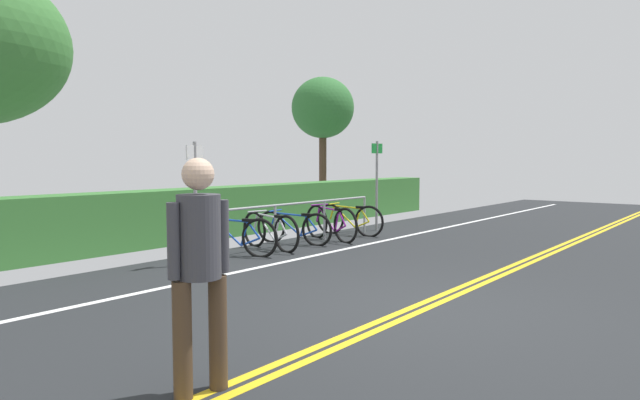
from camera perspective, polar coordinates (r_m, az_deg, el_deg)
The scene contains 15 objects.
ground_plane at distance 6.73m, azimuth 10.11°, elevation -11.12°, with size 37.13×10.05×0.05m, color #232628.
centre_line_yellow_inner at distance 6.68m, azimuth 10.72°, elevation -10.99°, with size 33.42×0.10×0.00m, color gold.
centre_line_yellow_outer at distance 6.76m, azimuth 9.51°, elevation -10.80°, with size 33.42×0.10×0.00m, color gold.
bike_lane_stripe_white at distance 8.68m, azimuth -9.00°, elevation -7.42°, with size 33.42×0.12×0.00m, color white.
bike_rack at distance 11.39m, azimuth -1.97°, elevation -1.35°, with size 4.68×0.05×0.87m.
bicycle_0 at distance 10.24m, azimuth -8.90°, elevation -3.67°, with size 0.64×1.75×0.75m.
bicycle_1 at distance 10.82m, azimuth -5.17°, elevation -3.20°, with size 0.46×1.74×0.75m.
bicycle_2 at distance 11.47m, azimuth -2.73°, elevation -2.87°, with size 0.51×1.77×0.71m.
bicycle_3 at distance 11.98m, azimuth 1.11°, elevation -2.39°, with size 0.56×1.73×0.79m.
bicycle_4 at distance 12.80m, azimuth 3.04°, elevation -2.04°, with size 0.46×1.75×0.75m.
pedestrian at distance 4.18m, azimuth -12.31°, elevation -5.92°, with size 0.48×0.32×1.76m.
sign_post_near at distance 9.32m, azimuth -12.71°, elevation 0.97°, with size 0.36×0.07×2.03m.
sign_post_far at distance 13.63m, azimuth 5.86°, elevation 2.40°, with size 0.36×0.09×2.19m.
hedge_backdrop at distance 13.99m, azimuth -4.82°, elevation -0.67°, with size 13.63×0.81×1.12m, color #387533.
tree_mid at distance 18.49m, azimuth 0.29°, elevation 9.36°, with size 2.06×2.06×4.44m.
Camera 1 is at (-5.70, -3.10, 1.75)m, focal length 31.11 mm.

